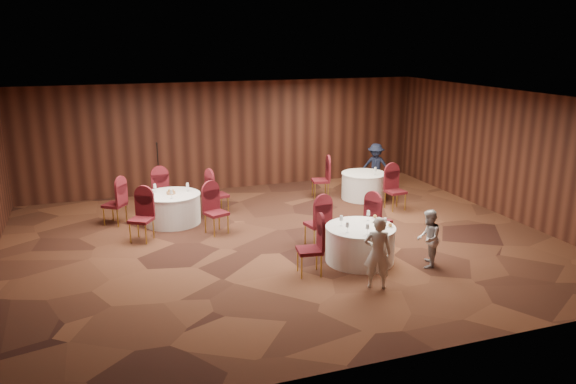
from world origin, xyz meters
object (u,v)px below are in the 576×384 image
object	(u,v)px
woman_a	(378,253)
woman_b	(428,239)
man_c	(375,166)
table_right	(364,186)
table_main	(360,244)
table_left	(172,208)
mic_stand	(160,188)

from	to	relation	value
woman_a	woman_b	world-z (taller)	woman_a
man_c	table_right	bearing A→B (deg)	-90.84
table_main	man_c	distance (m)	5.88
table_left	woman_a	world-z (taller)	woman_a
table_main	table_left	world-z (taller)	same
woman_a	man_c	world-z (taller)	man_c
table_main	woman_a	distance (m)	1.31
table_main	table_right	bearing A→B (deg)	62.25
table_main	table_right	world-z (taller)	same
woman_b	table_left	bearing A→B (deg)	-98.95
table_main	woman_a	world-z (taller)	woman_a
table_right	woman_b	xyz separation A→B (m)	(-1.03, -4.84, 0.21)
table_left	woman_b	xyz separation A→B (m)	(4.41, -4.45, 0.21)
woman_b	man_c	bearing A→B (deg)	-161.78
woman_a	woman_b	xyz separation A→B (m)	(1.43, 0.56, -0.10)
woman_b	mic_stand	bearing A→B (deg)	-106.67
table_main	table_left	distance (m)	4.98
table_main	woman_b	world-z (taller)	woman_b
table_main	woman_a	xyz separation A→B (m)	(-0.28, -1.25, 0.31)
table_main	man_c	world-z (taller)	man_c
table_right	woman_a	xyz separation A→B (m)	(-2.46, -5.40, 0.31)
table_main	table_right	xyz separation A→B (m)	(2.18, 4.15, -0.00)
table_left	table_right	xyz separation A→B (m)	(5.45, 0.39, 0.00)
woman_b	man_c	distance (m)	6.02
table_main	mic_stand	bearing A→B (deg)	122.43
woman_b	woman_a	bearing A→B (deg)	-32.46
table_right	woman_a	world-z (taller)	woman_a
table_main	man_c	bearing A→B (deg)	59.07
mic_stand	man_c	size ratio (longest dim) A/B	1.27
table_left	woman_a	bearing A→B (deg)	-59.21
mic_stand	man_c	world-z (taller)	mic_stand
table_right	woman_b	world-z (taller)	woman_b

